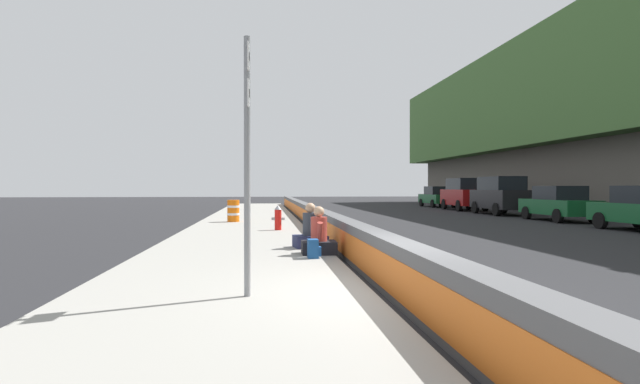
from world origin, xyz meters
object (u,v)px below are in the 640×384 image
parked_car_midline (500,195)px  parked_car_far (464,194)px  route_sign_post (247,147)px  fire_hydrant (278,217)px  parked_car_farther (437,197)px  seated_person_foreground (319,239)px  parked_car_fourth (559,203)px  seated_person_middle (310,233)px  construction_barrel (233,211)px  backpack (313,249)px

parked_car_midline → parked_car_far: (5.75, -0.08, 0.00)m
route_sign_post → fire_hydrant: size_ratio=4.09×
fire_hydrant → route_sign_post: bearing=176.2°
fire_hydrant → parked_car_farther: size_ratio=0.19×
seated_person_foreground → fire_hydrant: bearing=6.4°
route_sign_post → seated_person_foreground: route_sign_post is taller
fire_hydrant → seated_person_foreground: size_ratio=0.82×
parked_car_fourth → parked_car_farther: same height
seated_person_middle → parked_car_midline: (16.39, -12.94, 0.69)m
parked_car_far → seated_person_middle: bearing=149.6°
construction_barrel → parked_car_fourth: 15.60m
route_sign_post → parked_car_farther: bearing=-23.3°
construction_barrel → seated_person_foreground: bearing=-167.0°
backpack → parked_car_fourth: bearing=-46.5°
backpack → construction_barrel: (11.70, 2.37, 0.28)m
route_sign_post → parked_car_far: 31.28m
parked_car_fourth → backpack: bearing=133.5°
route_sign_post → parked_car_far: route_sign_post is taller
backpack → parked_car_far: size_ratio=0.08×
parked_car_fourth → construction_barrel: bearing=93.0°
fire_hydrant → seated_person_middle: (-5.28, -0.66, -0.10)m
seated_person_foreground → backpack: 0.69m
parked_car_midline → parked_car_farther: parked_car_midline is taller
seated_person_foreground → parked_car_midline: size_ratio=0.22×
backpack → parked_car_farther: parked_car_farther is taller
route_sign_post → parked_car_far: (27.75, -14.40, -1.03)m
route_sign_post → parked_car_midline: (22.00, -14.33, -1.03)m
backpack → parked_car_midline: size_ratio=0.08×
seated_person_middle → parked_car_far: bearing=-30.4°
parked_car_far → parked_car_farther: size_ratio=1.07×
fire_hydrant → construction_barrel: construction_barrel is taller
parked_car_midline → parked_car_farther: size_ratio=1.07×
seated_person_foreground → seated_person_middle: bearing=3.7°
parked_car_fourth → parked_car_far: size_ratio=0.93×
route_sign_post → parked_car_farther: size_ratio=0.80×
parked_car_fourth → parked_car_midline: (5.77, 0.17, 0.32)m
seated_person_foreground → parked_car_midline: parked_car_midline is taller
parked_car_far → construction_barrel: bearing=128.6°
route_sign_post → seated_person_middle: bearing=-13.9°
parked_car_farther → route_sign_post: bearing=156.7°
seated_person_middle → parked_car_farther: bearing=-25.0°
fire_hydrant → parked_car_far: parked_car_far is taller
parked_car_midline → parked_car_far: same height
backpack → parked_car_far: parked_car_far is taller
fire_hydrant → seated_person_foreground: bearing=-173.6°
route_sign_post → parked_car_far: bearing=-27.4°
parked_car_farther → parked_car_fourth: bearing=179.8°
backpack → parked_car_far: bearing=-28.6°
parked_car_midline → backpack: bearing=144.5°
route_sign_post → parked_car_fourth: size_ratio=0.80×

